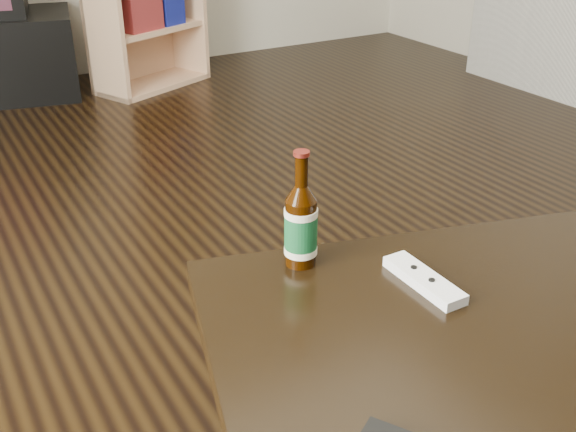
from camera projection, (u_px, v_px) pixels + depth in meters
floor at (344, 314)px, 2.00m from camera, size 5.00×6.00×0.01m
coffee_table at (529, 340)px, 1.26m from camera, size 1.34×0.99×0.45m
beer_bottle at (301, 226)px, 1.35m from camera, size 0.07×0.07×0.25m
remote at (424, 280)px, 1.32m from camera, size 0.06×0.19×0.02m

